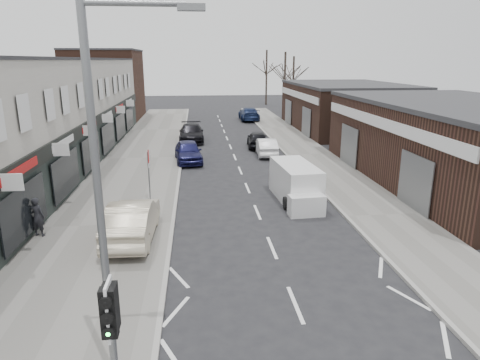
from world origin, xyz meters
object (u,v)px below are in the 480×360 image
object	(u,v)px
parked_car_left_a	(188,152)
parked_car_right_a	(266,147)
sedan_on_pavement	(132,220)
warning_sign	(149,160)
traffic_light	(111,322)
street_lamp	(107,186)
parked_car_left_b	(191,133)
parked_car_right_c	(249,114)
parked_car_right_b	(257,139)
pedestrian	(37,217)
white_van	(296,184)

from	to	relation	value
parked_car_left_a	parked_car_right_a	bearing A→B (deg)	10.20
sedan_on_pavement	warning_sign	bearing A→B (deg)	-91.24
warning_sign	traffic_light	bearing A→B (deg)	-86.90
street_lamp	parked_car_left_b	size ratio (longest dim) A/B	1.54
parked_car_left_a	parked_car_right_c	xyz separation A→B (m)	(6.90, 21.04, 0.02)
parked_car_left_b	parked_car_right_c	bearing A→B (deg)	62.02
parked_car_right_b	parked_car_right_c	bearing A→B (deg)	-90.53
parked_car_left_a	parked_car_right_b	xyz separation A→B (m)	(5.60, 4.70, -0.08)
sedan_on_pavement	parked_car_right_a	size ratio (longest dim) A/B	1.21
street_lamp	warning_sign	bearing A→B (deg)	92.84
parked_car_left_b	parked_car_right_b	size ratio (longest dim) A/B	1.32
pedestrian	sedan_on_pavement	bearing A→B (deg)	-172.54
traffic_light	parked_car_right_c	distance (m)	44.59
pedestrian	parked_car_left_a	size ratio (longest dim) A/B	0.37
pedestrian	parked_car_right_a	bearing A→B (deg)	-111.52
sedan_on_pavement	pedestrian	bearing A→B (deg)	-8.08
warning_sign	parked_car_left_b	distance (m)	16.96
traffic_light	parked_car_left_a	world-z (taller)	traffic_light
street_lamp	parked_car_right_a	xyz separation A→B (m)	(6.95, 23.23, -3.97)
parked_car_left_b	warning_sign	bearing A→B (deg)	-97.20
parked_car_left_b	parked_car_right_c	size ratio (longest dim) A/B	0.97
warning_sign	pedestrian	bearing A→B (deg)	-134.09
warning_sign	parked_car_left_a	bearing A→B (deg)	78.69
white_van	parked_car_right_a	size ratio (longest dim) A/B	1.26
white_van	pedestrian	size ratio (longest dim) A/B	3.05
parked_car_right_c	white_van	bearing A→B (deg)	87.91
white_van	street_lamp	bearing A→B (deg)	-122.82
traffic_light	parked_car_right_a	world-z (taller)	traffic_light
white_van	sedan_on_pavement	world-z (taller)	white_van
white_van	sedan_on_pavement	xyz separation A→B (m)	(-7.58, -4.35, 0.01)
street_lamp	warning_sign	world-z (taller)	street_lamp
traffic_light	pedestrian	distance (m)	11.05
parked_car_right_b	parked_car_right_c	world-z (taller)	parked_car_right_c
traffic_light	parked_car_left_a	size ratio (longest dim) A/B	0.70
traffic_light	parked_car_left_b	bearing A→B (deg)	87.84
sedan_on_pavement	parked_car_right_a	distance (m)	17.13
warning_sign	street_lamp	bearing A→B (deg)	-87.16
parked_car_right_b	street_lamp	bearing A→B (deg)	79.67
parked_car_left_a	parked_car_right_a	world-z (taller)	parked_car_left_a
warning_sign	parked_car_left_a	size ratio (longest dim) A/B	0.61
white_van	parked_car_left_a	world-z (taller)	white_van
street_lamp	warning_sign	distance (m)	13.04
traffic_light	parked_car_right_c	xyz separation A→B (m)	(7.90, 43.85, -1.64)
traffic_light	warning_sign	size ratio (longest dim) A/B	1.15
parked_car_right_a	street_lamp	bearing A→B (deg)	75.55
traffic_light	sedan_on_pavement	xyz separation A→B (m)	(-0.99, 9.20, -1.51)
pedestrian	traffic_light	bearing A→B (deg)	133.02
pedestrian	parked_car_left_a	world-z (taller)	pedestrian
sedan_on_pavement	parked_car_left_b	size ratio (longest dim) A/B	0.92
traffic_light	parked_car_right_b	size ratio (longest dim) A/B	0.79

